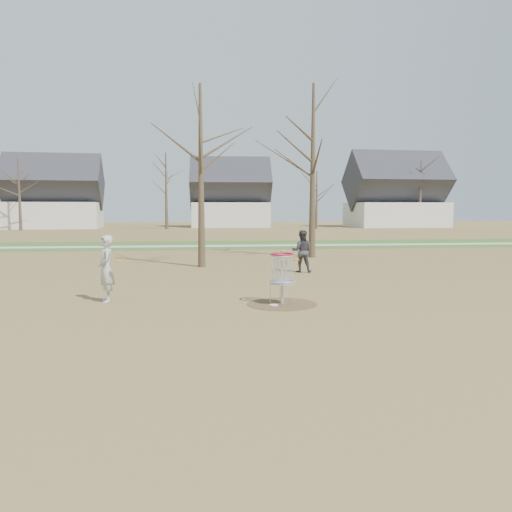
{
  "coord_description": "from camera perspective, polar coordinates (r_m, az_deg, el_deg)",
  "views": [
    {
      "loc": [
        -2.06,
        -12.4,
        2.43
      ],
      "look_at": [
        -0.5,
        1.5,
        1.1
      ],
      "focal_mm": 35.0,
      "sensor_mm": 36.0,
      "label": 1
    }
  ],
  "objects": [
    {
      "name": "player_standing",
      "position": [
        13.53,
        -16.78,
        -1.41
      ],
      "size": [
        0.58,
        0.73,
        1.75
      ],
      "primitive_type": "imported",
      "rotation": [
        0.0,
        0.0,
        -1.28
      ],
      "color": "#ADADAD",
      "rests_on": "ground"
    },
    {
      "name": "disc_grounded",
      "position": [
        12.58,
        2.04,
        -5.62
      ],
      "size": [
        0.22,
        0.22,
        0.02
      ],
      "primitive_type": "cylinder",
      "color": "silver",
      "rests_on": "dirt_circle"
    },
    {
      "name": "player_throwing",
      "position": [
        19.14,
        5.26,
        0.56
      ],
      "size": [
        0.91,
        0.78,
        1.62
      ],
      "primitive_type": "imported",
      "rotation": [
        0.0,
        0.0,
        2.91
      ],
      "color": "#343439",
      "rests_on": "ground"
    },
    {
      "name": "disc_golf_basket",
      "position": [
        12.66,
        3.01,
        -1.45
      ],
      "size": [
        0.64,
        0.64,
        1.35
      ],
      "color": "#9EA3AD",
      "rests_on": "ground"
    },
    {
      "name": "ground",
      "position": [
        12.8,
        2.99,
        -5.52
      ],
      "size": [
        160.0,
        160.0,
        0.0
      ],
      "primitive_type": "plane",
      "color": "brown",
      "rests_on": "ground"
    },
    {
      "name": "dirt_circle",
      "position": [
        12.8,
        2.99,
        -5.5
      ],
      "size": [
        1.8,
        1.8,
        0.01
      ],
      "primitive_type": "cylinder",
      "color": "#47331E",
      "rests_on": "ground"
    },
    {
      "name": "bare_trees",
      "position": [
        48.42,
        -1.88,
        8.89
      ],
      "size": [
        52.62,
        44.98,
        9.0
      ],
      "color": "#382B1E",
      "rests_on": "ground"
    },
    {
      "name": "houses_row",
      "position": [
        65.28,
        -0.81,
        6.4
      ],
      "size": [
        56.51,
        10.01,
        7.26
      ],
      "color": "silver",
      "rests_on": "ground"
    },
    {
      "name": "footpath",
      "position": [
        32.55,
        -2.77,
        1.18
      ],
      "size": [
        160.0,
        1.5,
        0.01
      ],
      "primitive_type": "cube",
      "color": "#9E9E99",
      "rests_on": "green_band"
    },
    {
      "name": "green_band",
      "position": [
        33.55,
        -2.88,
        1.29
      ],
      "size": [
        160.0,
        8.0,
        0.01
      ],
      "primitive_type": "cube",
      "color": "#2D5119",
      "rests_on": "ground"
    },
    {
      "name": "discs_in_play",
      "position": [
        14.29,
        -4.01,
        -0.5
      ],
      "size": [
        5.28,
        2.66,
        0.33
      ],
      "color": "orange",
      "rests_on": "ground"
    }
  ]
}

